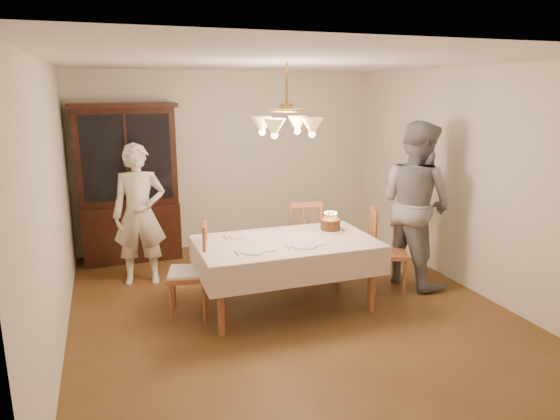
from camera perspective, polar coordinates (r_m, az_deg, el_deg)
name	(u,v)px	position (r m, az deg, el deg)	size (l,w,h in m)	color
ground	(286,306)	(5.62, 0.69, -10.93)	(5.00, 5.00, 0.00)	#533417
room_shell	(286,164)	(5.16, 0.74, 5.24)	(5.00, 5.00, 5.00)	white
dining_table	(286,247)	(5.37, 0.71, -4.29)	(1.90, 1.10, 0.76)	brown
china_hutch	(129,186)	(7.17, -16.92, 2.65)	(1.38, 0.54, 2.16)	black
chair_far_side	(303,242)	(6.37, 2.60, -3.65)	(0.50, 0.48, 1.00)	brown
chair_left_end	(189,274)	(5.33, -10.38, -7.24)	(0.51, 0.52, 1.00)	brown
chair_right_end	(387,254)	(6.05, 12.10, -4.91)	(0.55, 0.56, 1.00)	brown
elderly_woman	(139,215)	(6.25, -15.76, -0.52)	(0.63, 0.41, 1.72)	beige
adult_in_grey	(415,204)	(6.21, 15.22, 0.67)	(0.96, 0.75, 1.98)	slate
birthday_cake	(330,225)	(5.73, 5.77, -1.74)	(0.30, 0.30, 0.22)	white
place_setting_near_left	(254,251)	(4.99, -2.96, -4.71)	(0.39, 0.24, 0.02)	white
place_setting_near_right	(306,245)	(5.17, 2.95, -4.04)	(0.42, 0.27, 0.02)	white
place_setting_far_left	(241,236)	(5.50, -4.51, -2.99)	(0.38, 0.23, 0.02)	white
chandelier	(287,126)	(5.12, 0.76, 9.63)	(0.62, 0.62, 0.73)	#BF8C3F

